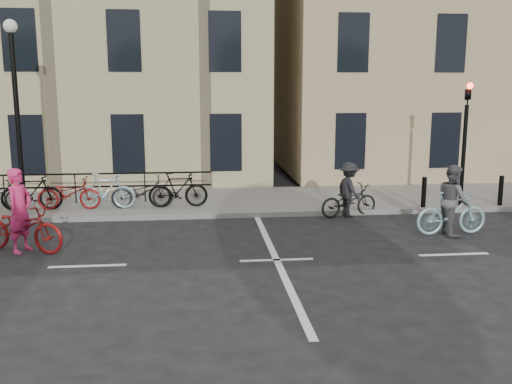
{
  "coord_description": "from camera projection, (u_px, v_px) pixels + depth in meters",
  "views": [
    {
      "loc": [
        -1.67,
        -11.73,
        3.76
      ],
      "look_at": [
        -0.22,
        2.16,
        1.1
      ],
      "focal_mm": 40.0,
      "sensor_mm": 36.0,
      "label": 1
    }
  ],
  "objects": [
    {
      "name": "sidewalk",
      "position": [
        123.0,
        204.0,
        17.77
      ],
      "size": [
        46.0,
        4.0,
        0.15
      ],
      "primitive_type": "cube",
      "color": "slate",
      "rests_on": "ground"
    },
    {
      "name": "parked_bikes",
      "position": [
        86.0,
        192.0,
        16.63
      ],
      "size": [
        7.25,
        1.23,
        1.05
      ],
      "color": "black",
      "rests_on": "sidewalk"
    },
    {
      "name": "cyclist_grey",
      "position": [
        452.0,
        207.0,
        14.3
      ],
      "size": [
        1.87,
        0.9,
        1.79
      ],
      "rotation": [
        0.0,
        0.0,
        1.62
      ],
      "color": "#96C0C4",
      "rests_on": "ground"
    },
    {
      "name": "bollard_west",
      "position": [
        501.0,
        191.0,
        17.12
      ],
      "size": [
        0.14,
        0.14,
        0.9
      ],
      "primitive_type": "cylinder",
      "color": "black",
      "rests_on": "sidewalk"
    },
    {
      "name": "cyclist_pink",
      "position": [
        21.0,
        223.0,
        12.85
      ],
      "size": [
        2.27,
        1.5,
        1.91
      ],
      "rotation": [
        0.0,
        0.0,
        1.19
      ],
      "color": "maroon",
      "rests_on": "ground"
    },
    {
      "name": "building_west",
      "position": [
        14.0,
        49.0,
        23.16
      ],
      "size": [
        20.0,
        10.0,
        10.0
      ],
      "primitive_type": "cube",
      "color": "tan",
      "rests_on": "sidewalk"
    },
    {
      "name": "cyclist_dark",
      "position": [
        349.0,
        195.0,
        16.29
      ],
      "size": [
        1.87,
        1.14,
        1.57
      ],
      "rotation": [
        0.0,
        0.0,
        1.85
      ],
      "color": "black",
      "rests_on": "ground"
    },
    {
      "name": "traffic_light",
      "position": [
        465.0,
        129.0,
        16.74
      ],
      "size": [
        0.18,
        0.3,
        3.9
      ],
      "color": "black",
      "rests_on": "sidewalk"
    },
    {
      "name": "bollard_east",
      "position": [
        424.0,
        192.0,
        16.88
      ],
      "size": [
        0.14,
        0.14,
        0.9
      ],
      "primitive_type": "cylinder",
      "color": "black",
      "rests_on": "sidewalk"
    },
    {
      "name": "ground",
      "position": [
        277.0,
        260.0,
        12.33
      ],
      "size": [
        120.0,
        120.0,
        0.0
      ],
      "primitive_type": "plane",
      "color": "black",
      "rests_on": "ground"
    },
    {
      "name": "lamp_post",
      "position": [
        16.0,
        94.0,
        15.32
      ],
      "size": [
        0.36,
        0.36,
        5.28
      ],
      "color": "black",
      "rests_on": "sidewalk"
    },
    {
      "name": "building_east",
      "position": [
        441.0,
        28.0,
        24.8
      ],
      "size": [
        14.0,
        10.0,
        12.0
      ],
      "primitive_type": "cube",
      "color": "tan",
      "rests_on": "sidewalk"
    }
  ]
}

